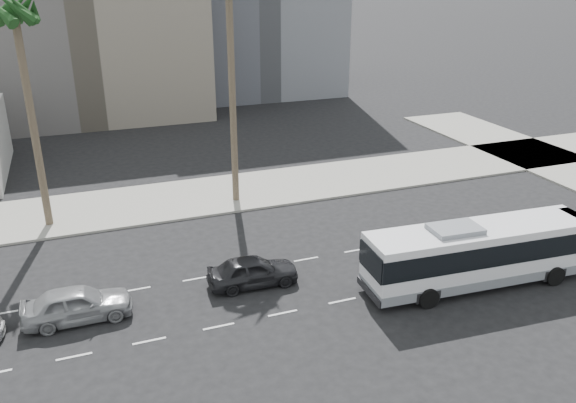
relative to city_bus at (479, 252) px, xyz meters
name	(u,v)px	position (x,y,z in m)	size (l,w,h in m)	color
ground	(398,289)	(-3.90, 0.84, -1.74)	(700.00, 700.00, 0.00)	black
sidewalk_north	(287,185)	(-3.90, 16.34, -1.67)	(120.00, 7.00, 0.15)	gray
midrise_beige_west	(79,26)	(-15.90, 45.84, 7.26)	(24.00, 18.00, 18.00)	#625D58
city_bus	(479,252)	(0.00, 0.00, 0.00)	(11.69, 3.29, 3.32)	silver
car_a	(253,271)	(-10.38, 3.80, -0.98)	(4.46, 1.80, 1.52)	#242427
car_b	(77,304)	(-18.58, 3.60, -0.94)	(4.72, 1.90, 1.61)	gray
palm_mid	(15,16)	(-19.87, 14.92, 10.48)	(4.39, 4.39, 13.58)	brown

